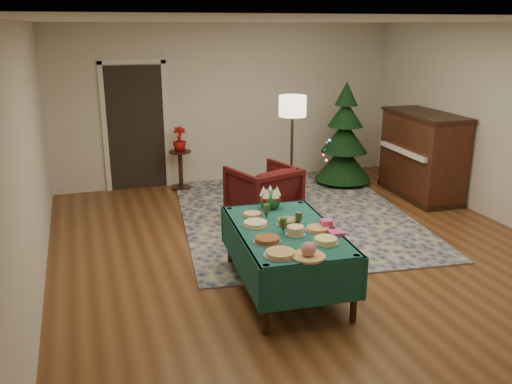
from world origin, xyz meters
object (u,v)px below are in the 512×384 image
object	(u,v)px
christmas_tree	(344,139)
armchair	(263,190)
side_table	(181,171)
buffet_table	(286,241)
piano	(422,156)
floor_lamp	(292,113)
potted_plant	(180,144)
gift_box	(326,224)

from	to	relation	value
christmas_tree	armchair	bearing A→B (deg)	-146.80
side_table	christmas_tree	bearing A→B (deg)	-12.18
buffet_table	piano	distance (m)	4.01
armchair	floor_lamp	xyz separation A→B (m)	(0.62, 0.48, 0.99)
buffet_table	piano	xyz separation A→B (m)	(3.25, 2.35, 0.12)
armchair	christmas_tree	world-z (taller)	christmas_tree
armchair	potted_plant	world-z (taller)	potted_plant
gift_box	side_table	xyz separation A→B (m)	(-0.74, 4.06, -0.40)
gift_box	armchair	bearing A→B (deg)	87.54
armchair	potted_plant	distance (m)	2.04
buffet_table	potted_plant	size ratio (longest dim) A/B	4.49
armchair	potted_plant	size ratio (longest dim) A/B	2.14
side_table	potted_plant	distance (m)	0.45
buffet_table	floor_lamp	world-z (taller)	floor_lamp
side_table	potted_plant	bearing A→B (deg)	0.00
potted_plant	piano	size ratio (longest dim) A/B	0.25
side_table	armchair	bearing A→B (deg)	-65.48
potted_plant	christmas_tree	size ratio (longest dim) A/B	0.23
buffet_table	floor_lamp	xyz separation A→B (m)	(1.11, 2.61, 0.88)
armchair	gift_box	bearing A→B (deg)	70.16
christmas_tree	buffet_table	bearing A→B (deg)	-125.36
floor_lamp	christmas_tree	xyz separation A→B (m)	(1.27, 0.76, -0.62)
buffet_table	christmas_tree	xyz separation A→B (m)	(2.39, 3.36, 0.25)
floor_lamp	potted_plant	size ratio (longest dim) A/B	4.16
floor_lamp	christmas_tree	world-z (taller)	christmas_tree
buffet_table	piano	bearing A→B (deg)	35.94
side_table	christmas_tree	xyz separation A→B (m)	(2.73, -0.59, 0.48)
side_table	potted_plant	size ratio (longest dim) A/B	1.63
buffet_table	potted_plant	xyz separation A→B (m)	(-0.34, 3.95, 0.23)
armchair	side_table	world-z (taller)	armchair
potted_plant	buffet_table	bearing A→B (deg)	-85.09
potted_plant	armchair	bearing A→B (deg)	-65.48
floor_lamp	potted_plant	world-z (taller)	floor_lamp
floor_lamp	side_table	xyz separation A→B (m)	(-1.45, 1.35, -1.10)
gift_box	side_table	distance (m)	4.15
gift_box	armchair	xyz separation A→B (m)	(0.10, 2.23, -0.29)
floor_lamp	side_table	distance (m)	2.27
potted_plant	christmas_tree	world-z (taller)	christmas_tree
potted_plant	piano	distance (m)	3.93
gift_box	christmas_tree	size ratio (longest dim) A/B	0.06
potted_plant	side_table	bearing A→B (deg)	0.00
gift_box	floor_lamp	bearing A→B (deg)	75.24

